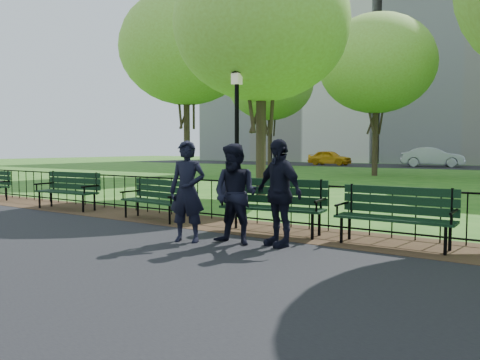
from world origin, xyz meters
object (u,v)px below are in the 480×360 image
Objects in this scene: tree_far_c at (377,64)px; tree_far_w at (270,83)px; park_bench_right_a at (396,210)px; park_bench_left_a at (156,195)px; taxi at (330,158)px; park_bench_main at (253,196)px; tree_mid_w at (186,48)px; park_bench_left_b at (70,186)px; person_mid at (235,194)px; person_right at (279,193)px; tree_near_w at (261,26)px; person_left at (187,191)px; lamppost at (237,130)px; sedan_silver at (432,157)px.

tree_far_c is 0.93× the size of tree_far_w.
park_bench_right_a is 31.23m from tree_far_w.
park_bench_left_a is 0.45× the size of taxi.
park_bench_main is 18.62m from tree_mid_w.
tree_far_w is at bearing 104.35° from park_bench_left_b.
person_right reaches higher than person_mid.
park_bench_left_a is at bearing -82.41° from tree_near_w.
person_left is at bearing -62.49° from tree_far_w.
park_bench_right_a is 0.23× the size of tree_near_w.
tree_far_w reaches higher than park_bench_left_b.
taxi is (2.33, 6.80, -6.09)m from tree_far_w.
tree_near_w is 11.21m from tree_mid_w.
tree_mid_w is (-8.86, 6.70, 1.48)m from tree_near_w.
park_bench_main is at bearing 53.13° from person_left.
person_right is (1.44, 0.57, 0.01)m from person_left.
person_right reaches higher than park_bench_right_a.
park_bench_main is 1.08× the size of park_bench_left_b.
park_bench_left_b is at bearing -124.75° from lamppost.
tree_near_w is 0.79× the size of tree_mid_w.
park_bench_main is 2.61m from park_bench_right_a.
person_right reaches higher than person_left.
taxi is at bearing 96.63° from park_bench_left_b.
park_bench_left_a is 7.64m from tree_near_w.
person_right is at bearing -45.26° from tree_mid_w.
person_mid is (6.08, -1.25, 0.24)m from park_bench_left_b.
person_left is at bearing -137.14° from person_right.
park_bench_left_a is 1.01× the size of person_right.
park_bench_right_a is at bearing 27.41° from person_mid.
person_left reaches higher than park_bench_right_a.
tree_near_w is 9.22m from person_right.
sedan_silver is at bearing 89.36° from tree_far_c.
park_bench_main reaches higher than park_bench_right_a.
park_bench_left_a is 0.94× the size of park_bench_right_a.
tree_mid_w reaches higher than sedan_silver.
tree_near_w is at bearing -37.10° from tree_mid_w.
tree_far_c reaches higher than lamppost.
tree_far_w is at bearing 148.55° from tree_far_c.
tree_far_c is (-0.70, 15.07, 4.19)m from lamppost.
tree_near_w is 4.59× the size of person_right.
tree_mid_w is 5.81× the size of person_right.
person_mid is 35.80m from taxi.
tree_far_c reaches higher than park_bench_right_a.
park_bench_main is at bearing -6.24° from park_bench_left_b.
sedan_silver reaches higher than park_bench_left_a.
sedan_silver is (8.58, 0.94, 0.14)m from taxi.
lamppost is at bearing 162.81° from sedan_silver.
tree_mid_w is at bearing 111.31° from person_left.
tree_far_c is 5.21× the size of person_right.
tree_far_w reaches higher than tree_near_w.
person_right is (15.51, -26.44, -5.89)m from tree_far_w.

